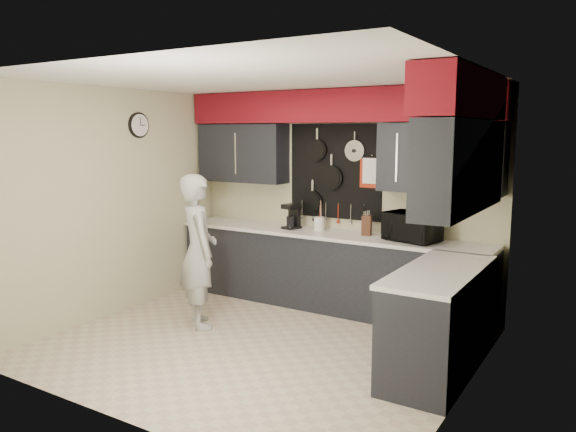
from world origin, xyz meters
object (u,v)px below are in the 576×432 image
Objects in this scene: microwave at (412,227)px; coffee_maker at (292,216)px; knife_block at (367,225)px; person at (198,251)px; utensil_crock at (319,224)px.

microwave is 1.53m from coffee_maker.
microwave is 0.56m from knife_block.
person is at bearing -132.46° from microwave.
knife_block reaches higher than utensil_crock.
coffee_maker is (-1.53, 0.02, 0.00)m from microwave.
knife_block is 0.14× the size of person.
person is at bearing -147.03° from knife_block.
utensil_crock is (-0.62, -0.00, -0.03)m from knife_block.
knife_block is at bearing 15.96° from coffee_maker.
person reaches higher than knife_block.
person is at bearing -92.68° from coffee_maker.
utensil_crock is 0.10× the size of person.
utensil_crock is at bearing 168.18° from knife_block.
knife_block is at bearing -98.12° from person.
microwave reaches higher than coffee_maker.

